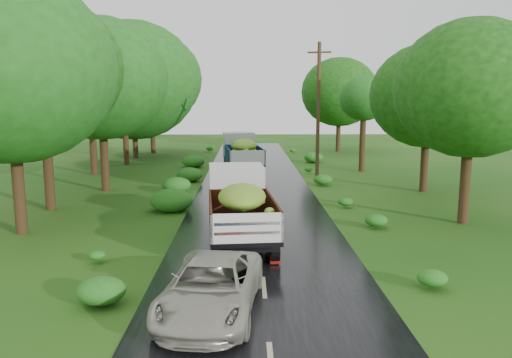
{
  "coord_description": "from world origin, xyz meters",
  "views": [
    {
      "loc": [
        -0.48,
        -13.32,
        5.27
      ],
      "look_at": [
        -0.06,
        8.6,
        1.7
      ],
      "focal_mm": 35.0,
      "sensor_mm": 36.0,
      "label": 1
    }
  ],
  "objects_px": {
    "truck_far": "(242,151)",
    "car": "(211,287)",
    "truck_near": "(239,202)",
    "utility_pole": "(318,109)"
  },
  "relations": [
    {
      "from": "truck_far",
      "to": "car",
      "type": "relative_size",
      "value": 1.42
    },
    {
      "from": "truck_near",
      "to": "car",
      "type": "relative_size",
      "value": 1.34
    },
    {
      "from": "truck_far",
      "to": "utility_pole",
      "type": "distance_m",
      "value": 6.4
    },
    {
      "from": "car",
      "to": "utility_pole",
      "type": "height_order",
      "value": "utility_pole"
    },
    {
      "from": "truck_near",
      "to": "utility_pole",
      "type": "bearing_deg",
      "value": 66.91
    },
    {
      "from": "truck_near",
      "to": "utility_pole",
      "type": "xyz_separation_m",
      "value": [
        4.99,
        15.05,
        3.08
      ]
    },
    {
      "from": "truck_near",
      "to": "car",
      "type": "bearing_deg",
      "value": -100.21
    },
    {
      "from": "truck_near",
      "to": "truck_far",
      "type": "height_order",
      "value": "truck_far"
    },
    {
      "from": "utility_pole",
      "to": "truck_near",
      "type": "bearing_deg",
      "value": -95.21
    },
    {
      "from": "truck_near",
      "to": "utility_pole",
      "type": "relative_size",
      "value": 0.72
    }
  ]
}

